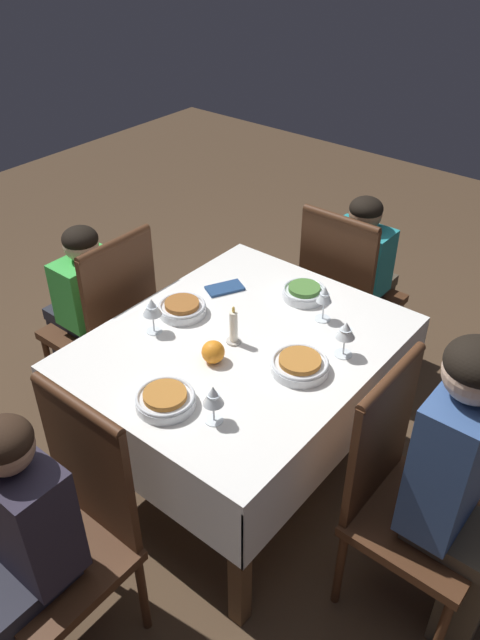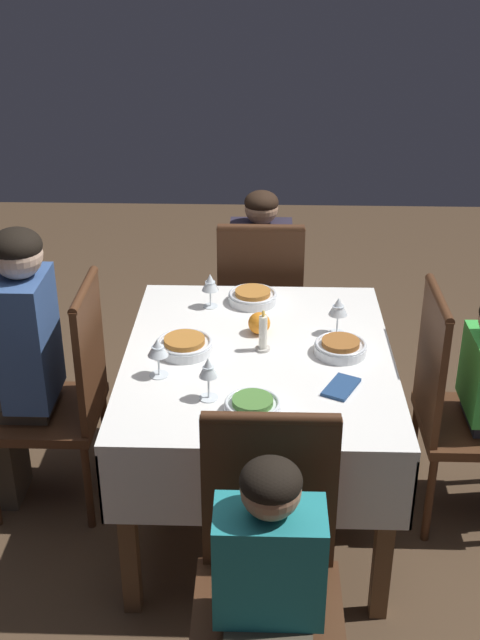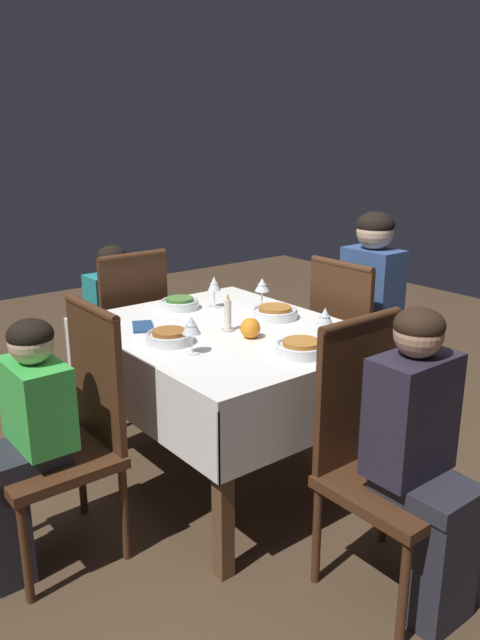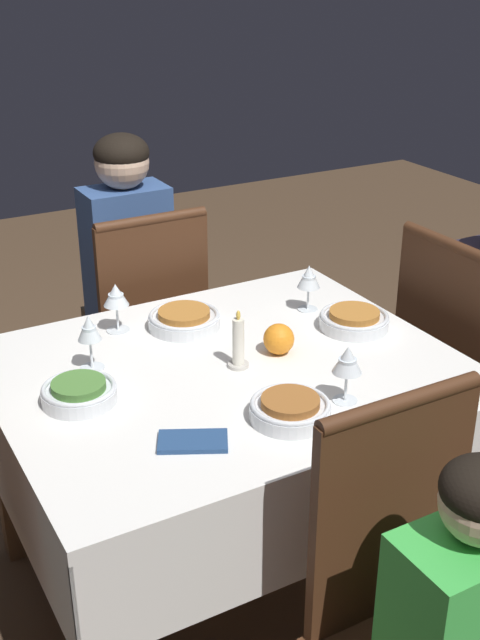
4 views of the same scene
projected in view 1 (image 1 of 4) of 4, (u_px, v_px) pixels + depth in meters
ground_plane at (241, 470)px, 2.86m from camera, size 8.00×8.00×0.00m
dining_table at (241, 361)px, 2.49m from camera, size 1.23×1.01×0.75m
chair_south at (405, 491)px, 2.12m from camera, size 0.44×0.44×0.99m
chair_west at (68, 527)px, 2.00m from camera, size 0.44×0.44×0.99m
chair_north at (108, 320)px, 2.94m from camera, size 0.44×0.44×0.99m
chair_east at (345, 291)px, 3.15m from camera, size 0.44×0.44×0.99m
person_adult_denim at (461, 483)px, 1.94m from camera, size 0.30×0.34×1.21m
person_child_dark at (18, 552)px, 1.85m from camera, size 0.33×0.30×1.07m
person_child_green at (83, 305)px, 3.03m from camera, size 0.30×0.33×0.97m
person_child_teal at (364, 273)px, 3.25m from camera, size 0.33×0.30×0.99m
bowl_south at (300, 365)px, 2.27m from camera, size 0.22×0.22×0.06m
wine_glass_south at (346, 331)px, 2.30m from camera, size 0.07×0.07×0.15m
bowl_west at (165, 399)px, 2.12m from camera, size 0.21×0.21×0.06m
wine_glass_west at (213, 397)px, 2.01m from camera, size 0.07×0.07×0.15m
bowl_north at (182, 308)px, 2.57m from camera, size 0.20×0.20×0.06m
wine_glass_north at (152, 308)px, 2.42m from camera, size 0.07×0.07×0.15m
bowl_east at (304, 292)px, 2.67m from camera, size 0.19×0.19×0.06m
wine_glass_east at (324, 296)px, 2.49m from camera, size 0.07×0.07×0.16m
candle_centerpiece at (234, 329)px, 2.39m from camera, size 0.06×0.06×0.17m
orange_fruit at (213, 352)px, 2.30m from camera, size 0.09×0.09×0.09m
napkin_red_folded at (225, 288)px, 2.73m from camera, size 0.18×0.15×0.01m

